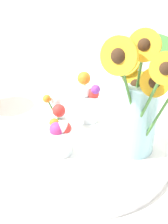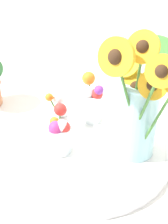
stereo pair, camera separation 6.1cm
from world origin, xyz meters
name	(u,v)px [view 1 (the left image)]	position (x,y,z in m)	size (l,w,h in m)	color
ground_plane	(79,157)	(0.00, 0.00, 0.00)	(6.00, 6.00, 0.00)	silver
serving_tray	(84,148)	(0.00, 0.03, 0.01)	(0.51, 0.51, 0.02)	white
mason_jar_sunflowers	(139,104)	(0.14, 0.09, 0.17)	(0.26, 0.22, 0.37)	#9ED1D6
vase_small_center	(59,137)	(-0.05, -0.02, 0.07)	(0.08, 0.08, 0.11)	white
vase_bulb_right	(60,118)	(-0.09, 0.05, 0.08)	(0.08, 0.07, 0.13)	white
vase_small_back	(88,100)	(-0.06, 0.16, 0.09)	(0.09, 0.08, 0.15)	white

